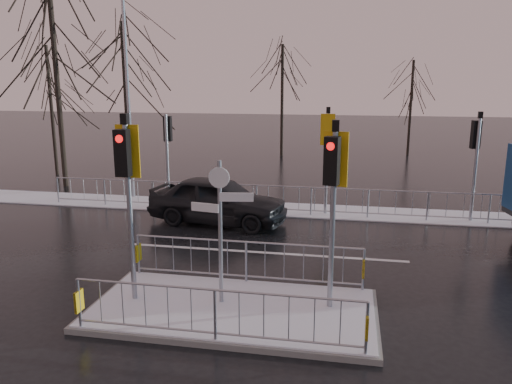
# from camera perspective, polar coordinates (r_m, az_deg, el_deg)

# --- Properties ---
(ground) EXTENTS (120.00, 120.00, 0.00)m
(ground) POSITION_cam_1_polar(r_m,az_deg,el_deg) (10.85, -2.66, -13.62)
(ground) COLOR black
(ground) RESTS_ON ground
(snow_verge) EXTENTS (30.00, 2.00, 0.04)m
(snow_verge) POSITION_cam_1_polar(r_m,az_deg,el_deg) (18.81, 3.38, -2.01)
(snow_verge) COLOR white
(snow_verge) RESTS_ON ground
(lane_markings) EXTENTS (8.00, 11.38, 0.01)m
(lane_markings) POSITION_cam_1_polar(r_m,az_deg,el_deg) (10.56, -3.09, -14.39)
(lane_markings) COLOR silver
(lane_markings) RESTS_ON ground
(traffic_island) EXTENTS (6.00, 3.04, 4.15)m
(traffic_island) POSITION_cam_1_polar(r_m,az_deg,el_deg) (10.69, -2.73, -11.71)
(traffic_island) COLOR slate
(traffic_island) RESTS_ON ground
(far_kerb_fixtures) EXTENTS (18.00, 0.65, 3.83)m
(far_kerb_fixtures) POSITION_cam_1_polar(r_m,az_deg,el_deg) (18.05, 4.14, 0.60)
(far_kerb_fixtures) COLOR #90969E
(far_kerb_fixtures) RESTS_ON ground
(car_far_lane) EXTENTS (4.95, 2.58, 1.61)m
(car_far_lane) POSITION_cam_1_polar(r_m,az_deg,el_deg) (16.98, -4.37, -0.93)
(car_far_lane) COLOR black
(car_far_lane) RESTS_ON ground
(tree_near_a) EXTENTS (4.75, 4.75, 8.97)m
(tree_near_a) POSITION_cam_1_polar(r_m,az_deg,el_deg) (24.14, -22.07, 14.96)
(tree_near_a) COLOR black
(tree_near_a) RESTS_ON ground
(tree_near_b) EXTENTS (4.00, 4.00, 7.55)m
(tree_near_b) POSITION_cam_1_polar(r_m,az_deg,el_deg) (24.24, -14.80, 13.16)
(tree_near_b) COLOR black
(tree_near_b) RESTS_ON ground
(tree_near_c) EXTENTS (3.50, 3.50, 6.61)m
(tree_near_c) POSITION_cam_1_polar(r_m,az_deg,el_deg) (27.30, -22.54, 11.18)
(tree_near_c) COLOR black
(tree_near_c) RESTS_ON ground
(tree_far_a) EXTENTS (3.75, 3.75, 7.08)m
(tree_far_a) POSITION_cam_1_polar(r_m,az_deg,el_deg) (31.73, 3.02, 12.79)
(tree_far_a) COLOR black
(tree_far_a) RESTS_ON ground
(tree_far_b) EXTENTS (3.25, 3.25, 6.14)m
(tree_far_b) POSITION_cam_1_polar(r_m,az_deg,el_deg) (33.66, 17.38, 11.15)
(tree_far_b) COLOR black
(tree_far_b) RESTS_ON ground
(street_lamp_left) EXTENTS (1.25, 0.18, 8.20)m
(street_lamp_left) POSITION_cam_1_polar(r_m,az_deg,el_deg) (20.85, -14.28, 11.51)
(street_lamp_left) COLOR #90969E
(street_lamp_left) RESTS_ON ground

